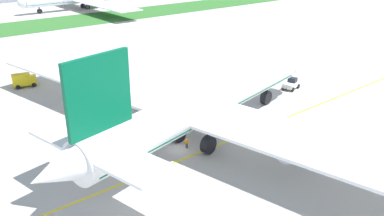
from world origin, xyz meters
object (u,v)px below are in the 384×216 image
Objects in this scene: pushback_tug at (291,84)px; service_truck_baggage_loader at (24,80)px; ground_crew_wingwalker_port at (187,142)px; airliner_foreground at (205,104)px.

pushback_tug is 1.12× the size of service_truck_baggage_loader.
service_truck_baggage_loader is at bearing 102.71° from ground_crew_wingwalker_port.
pushback_tug is at bearing 12.12° from airliner_foreground.
airliner_foreground reaches higher than pushback_tug.
pushback_tug is 54.25m from service_truck_baggage_loader.
airliner_foreground is 18.00× the size of service_truck_baggage_loader.
ground_crew_wingwalker_port is 42.64m from service_truck_baggage_loader.
pushback_tug is at bearing -40.39° from service_truck_baggage_loader.
pushback_tug is 3.54× the size of ground_crew_wingwalker_port.
service_truck_baggage_loader is (-9.38, 41.59, 0.53)m from ground_crew_wingwalker_port.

